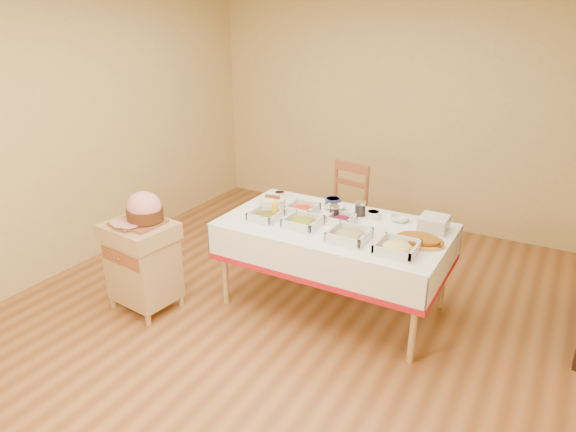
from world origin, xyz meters
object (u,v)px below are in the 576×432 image
at_px(butcher_cart, 143,261).
at_px(bread_basket, 273,202).
at_px(mustard_bottle, 275,209).
at_px(preserve_jar_left, 334,212).
at_px(dining_chair, 342,211).
at_px(plate_stack, 434,223).
at_px(dining_table, 334,242).
at_px(preserve_jar_right, 360,209).
at_px(ham_on_board, 143,210).
at_px(brass_platter, 419,240).

distance_m(butcher_cart, bread_basket, 1.21).
bearing_deg(mustard_bottle, preserve_jar_left, 29.37).
relative_size(dining_chair, plate_stack, 4.57).
height_order(dining_table, plate_stack, plate_stack).
height_order(mustard_bottle, bread_basket, mustard_bottle).
bearing_deg(preserve_jar_right, bread_basket, -165.42).
xyz_separation_m(ham_on_board, plate_stack, (2.06, 1.04, -0.07)).
distance_m(preserve_jar_right, mustard_bottle, 0.72).
xyz_separation_m(ham_on_board, brass_platter, (2.03, 0.75, -0.10)).
relative_size(dining_chair, bread_basket, 4.26).
height_order(preserve_jar_right, bread_basket, preserve_jar_right).
distance_m(dining_chair, brass_platter, 1.42).
bearing_deg(brass_platter, preserve_jar_right, 153.35).
relative_size(mustard_bottle, bread_basket, 0.75).
bearing_deg(brass_platter, bread_basket, 175.51).
relative_size(dining_table, ham_on_board, 4.45).
xyz_separation_m(dining_chair, ham_on_board, (-1.00, -1.69, 0.39)).
distance_m(butcher_cart, dining_chair, 2.01).
relative_size(preserve_jar_left, mustard_bottle, 0.64).
bearing_deg(dining_chair, preserve_jar_right, -55.38).
bearing_deg(dining_chair, plate_stack, -31.27).
height_order(dining_table, preserve_jar_right, preserve_jar_right).
xyz_separation_m(mustard_bottle, bread_basket, (-0.14, 0.20, -0.03)).
height_order(butcher_cart, brass_platter, brass_platter).
bearing_deg(dining_table, mustard_bottle, -166.60).
bearing_deg(butcher_cart, brass_platter, 20.72).
distance_m(dining_table, mustard_bottle, 0.57).
xyz_separation_m(mustard_bottle, brass_platter, (1.20, 0.10, -0.05)).
distance_m(preserve_jar_left, brass_platter, 0.78).
bearing_deg(dining_chair, ham_on_board, -120.58).
distance_m(bread_basket, brass_platter, 1.35).
relative_size(dining_chair, ham_on_board, 2.37).
bearing_deg(dining_chair, bread_basket, -110.32).
bearing_deg(bread_basket, brass_platter, -4.49).
relative_size(mustard_bottle, brass_platter, 0.47).
xyz_separation_m(dining_chair, plate_stack, (1.06, -0.65, 0.32)).
xyz_separation_m(dining_table, butcher_cart, (-1.38, -0.81, -0.16)).
bearing_deg(preserve_jar_right, preserve_jar_left, -137.61).
bearing_deg(mustard_bottle, dining_chair, 81.06).
bearing_deg(mustard_bottle, preserve_jar_right, 33.44).
xyz_separation_m(dining_chair, brass_platter, (1.04, -0.94, 0.28)).
bearing_deg(plate_stack, brass_platter, -95.31).
relative_size(preserve_jar_right, mustard_bottle, 0.72).
relative_size(dining_table, dining_chair, 1.88).
bearing_deg(dining_table, butcher_cart, -149.63).
bearing_deg(preserve_jar_left, preserve_jar_right, 42.39).
bearing_deg(preserve_jar_right, mustard_bottle, -146.56).
relative_size(preserve_jar_left, preserve_jar_right, 0.89).
relative_size(preserve_jar_left, brass_platter, 0.30).
height_order(dining_table, bread_basket, bread_basket).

